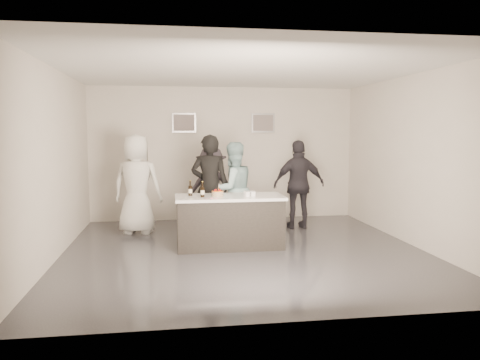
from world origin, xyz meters
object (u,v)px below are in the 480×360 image
Objects in this scene: beer_bottle_a at (190,188)px; beer_bottle_b at (202,190)px; person_guest_back at (211,188)px; bar_counter at (230,221)px; cake at (218,194)px; person_main_black at (210,187)px; person_guest_right at (299,184)px; person_main_blue at (233,189)px; person_guest_left at (137,184)px.

beer_bottle_a and beer_bottle_b have the same top height.
beer_bottle_b is 0.15× the size of person_guest_back.
bar_counter is 7.15× the size of beer_bottle_a.
person_guest_back reaches higher than cake.
person_guest_right is (1.90, 0.66, -0.06)m from person_main_black.
person_main_black is 0.48m from person_main_blue.
beer_bottle_b is at bearing 34.01° from person_guest_right.
person_guest_back is (1.48, 0.25, -0.13)m from person_guest_left.
bar_counter is 1.03× the size of person_main_blue.
bar_counter is 2.18m from person_guest_right.
person_guest_back reaches higher than beer_bottle_a.
person_guest_back is at bearing -82.29° from person_main_black.
person_main_black is (0.20, 0.84, -0.05)m from beer_bottle_b.
person_main_black is at bearing 95.58° from cake.
person_main_blue is (0.45, 0.14, -0.07)m from person_main_black.
person_guest_right is at bearing -146.31° from person_main_black.
bar_counter is 0.98m from person_main_blue.
beer_bottle_b is 1.18m from person_main_blue.
bar_counter is at bearing 38.69° from person_guest_right.
person_guest_left is at bearing 127.66° from beer_bottle_a.
beer_bottle_a is at bearing 168.75° from cake.
person_main_blue reaches higher than person_guest_back.
cake is (-0.21, -0.00, 0.49)m from bar_counter.
beer_bottle_a is 0.14× the size of person_main_blue.
person_guest_right is at bearing 29.43° from beer_bottle_a.
beer_bottle_a is at bearing 132.57° from beer_bottle_b.
cake is 0.48m from beer_bottle_a.
person_main_blue reaches higher than beer_bottle_b.
person_guest_right reaches higher than beer_bottle_a.
person_main_black is 0.92m from person_guest_back.
bar_counter is 7.15× the size of beer_bottle_b.
person_guest_back is at bearing -86.98° from person_main_blue.
person_main_blue reaches higher than beer_bottle_a.
cake is 0.12× the size of person_guest_back.
person_guest_left is at bearing -1.42° from person_guest_right.
cake is 0.10× the size of person_main_black.
person_guest_left is at bearing 136.60° from cake.
bar_counter is 1.02× the size of person_guest_right.
person_main_black is 2.01m from person_guest_right.
person_main_blue is at bearing 56.58° from beer_bottle_b.
beer_bottle_a is 2.63m from person_guest_right.
person_guest_left reaches higher than bar_counter.
bar_counter is 0.95× the size of person_guest_left.
beer_bottle_b reaches higher than bar_counter.
cake is 0.31m from beer_bottle_b.
beer_bottle_b is at bearing 35.45° from person_main_blue.
beer_bottle_a is 0.13× the size of person_main_black.
person_guest_back is at bearing 96.03° from bar_counter.
bar_counter is 2.21m from person_guest_left.
person_main_black is 1.08× the size of person_main_blue.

